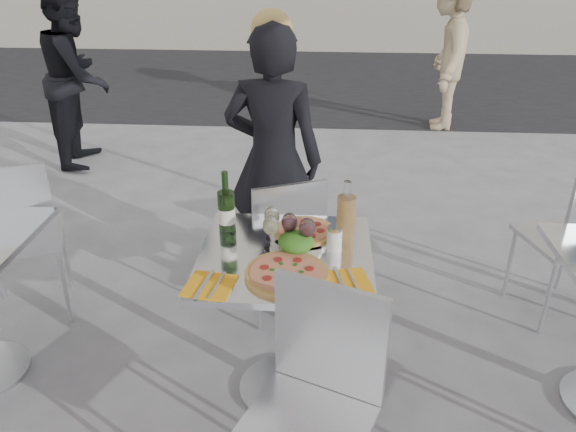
# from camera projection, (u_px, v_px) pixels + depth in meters

# --- Properties ---
(ground) EXTENTS (80.00, 80.00, 0.00)m
(ground) POSITION_uv_depth(u_px,v_px,m) (286.00, 389.00, 2.68)
(ground) COLOR slate
(street_asphalt) EXTENTS (24.00, 5.00, 0.00)m
(street_asphalt) POSITION_uv_depth(u_px,v_px,m) (317.00, 77.00, 8.46)
(street_asphalt) COLOR black
(street_asphalt) RESTS_ON ground
(main_table) EXTENTS (0.72, 0.72, 0.75)m
(main_table) POSITION_uv_depth(u_px,v_px,m) (286.00, 295.00, 2.43)
(main_table) COLOR #B7BABF
(main_table) RESTS_ON ground
(chair_far) EXTENTS (0.51, 0.52, 0.85)m
(chair_far) POSITION_uv_depth(u_px,v_px,m) (284.00, 237.00, 2.97)
(chair_far) COLOR silver
(chair_far) RESTS_ON ground
(chair_near) EXTENTS (0.54, 0.55, 0.91)m
(chair_near) POSITION_uv_depth(u_px,v_px,m) (316.00, 391.00, 1.92)
(chair_near) COLOR silver
(chair_near) RESTS_ON ground
(side_chair_lfar) EXTENTS (0.58, 0.58, 0.96)m
(side_chair_lfar) POSITION_uv_depth(u_px,v_px,m) (15.00, 231.00, 2.90)
(side_chair_lfar) COLOR silver
(side_chair_lfar) RESTS_ON ground
(woman_diner) EXTENTS (0.61, 0.44, 1.56)m
(woman_diner) POSITION_uv_depth(u_px,v_px,m) (273.00, 160.00, 3.22)
(woman_diner) COLOR black
(woman_diner) RESTS_ON ground
(pedestrian_a) EXTENTS (0.70, 0.85, 1.60)m
(pedestrian_a) POSITION_uv_depth(u_px,v_px,m) (77.00, 76.00, 5.01)
(pedestrian_a) COLOR black
(pedestrian_a) RESTS_ON ground
(pedestrian_b) EXTENTS (0.72, 1.12, 1.64)m
(pedestrian_b) POSITION_uv_depth(u_px,v_px,m) (446.00, 52.00, 5.92)
(pedestrian_b) COLOR tan
(pedestrian_b) RESTS_ON ground
(pizza_near) EXTENTS (0.33, 0.33, 0.02)m
(pizza_near) POSITION_uv_depth(u_px,v_px,m) (287.00, 273.00, 2.18)
(pizza_near) COLOR tan
(pizza_near) RESTS_ON main_table
(pizza_far) EXTENTS (0.31, 0.31, 0.03)m
(pizza_far) POSITION_uv_depth(u_px,v_px,m) (304.00, 232.00, 2.47)
(pizza_far) COLOR white
(pizza_far) RESTS_ON main_table
(salad_plate) EXTENTS (0.22, 0.22, 0.09)m
(salad_plate) POSITION_uv_depth(u_px,v_px,m) (296.00, 244.00, 2.34)
(salad_plate) COLOR white
(salad_plate) RESTS_ON main_table
(wine_bottle) EXTENTS (0.07, 0.08, 0.29)m
(wine_bottle) POSITION_uv_depth(u_px,v_px,m) (226.00, 210.00, 2.45)
(wine_bottle) COLOR #274C1C
(wine_bottle) RESTS_ON main_table
(carafe) EXTENTS (0.08, 0.08, 0.29)m
(carafe) POSITION_uv_depth(u_px,v_px,m) (346.00, 219.00, 2.36)
(carafe) COLOR tan
(carafe) RESTS_ON main_table
(sugar_shaker) EXTENTS (0.06, 0.06, 0.11)m
(sugar_shaker) POSITION_uv_depth(u_px,v_px,m) (334.00, 238.00, 2.35)
(sugar_shaker) COLOR white
(sugar_shaker) RESTS_ON main_table
(wineglass_white_a) EXTENTS (0.07, 0.07, 0.16)m
(wineglass_white_a) POSITION_uv_depth(u_px,v_px,m) (271.00, 227.00, 2.32)
(wineglass_white_a) COLOR white
(wineglass_white_a) RESTS_ON main_table
(wineglass_white_b) EXTENTS (0.07, 0.07, 0.16)m
(wineglass_white_b) POSITION_uv_depth(u_px,v_px,m) (272.00, 217.00, 2.40)
(wineglass_white_b) COLOR white
(wineglass_white_b) RESTS_ON main_table
(wineglass_red_a) EXTENTS (0.07, 0.07, 0.16)m
(wineglass_red_a) POSITION_uv_depth(u_px,v_px,m) (289.00, 223.00, 2.34)
(wineglass_red_a) COLOR white
(wineglass_red_a) RESTS_ON main_table
(wineglass_red_b) EXTENTS (0.07, 0.07, 0.16)m
(wineglass_red_b) POSITION_uv_depth(u_px,v_px,m) (307.00, 229.00, 2.30)
(wineglass_red_b) COLOR white
(wineglass_red_b) RESTS_ON main_table
(napkin_left) EXTENTS (0.20, 0.20, 0.01)m
(napkin_left) POSITION_uv_depth(u_px,v_px,m) (210.00, 285.00, 2.12)
(napkin_left) COLOR #FDAD16
(napkin_left) RESTS_ON main_table
(napkin_right) EXTENTS (0.22, 0.22, 0.01)m
(napkin_right) POSITION_uv_depth(u_px,v_px,m) (346.00, 282.00, 2.14)
(napkin_right) COLOR #FDAD16
(napkin_right) RESTS_ON main_table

